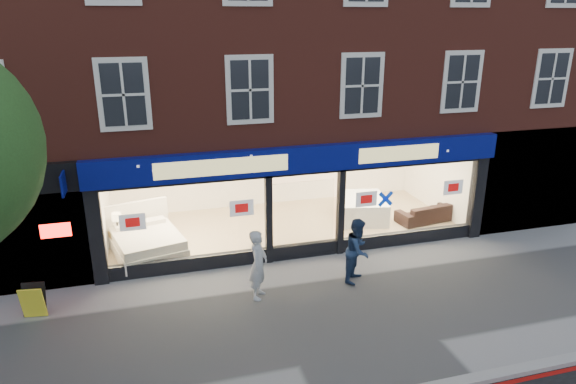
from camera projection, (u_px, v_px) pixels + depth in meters
name	position (u px, v px, depth m)	size (l,w,h in m)	color
ground	(344.00, 313.00, 11.93)	(120.00, 120.00, 0.00)	gray
showroom_floor	(285.00, 226.00, 16.69)	(11.00, 4.50, 0.10)	tan
building	(269.00, 11.00, 16.06)	(19.00, 8.26, 10.30)	maroon
display_bed	(147.00, 241.00, 14.61)	(2.28, 2.57, 1.25)	#EFE2D0
bedside_table	(119.00, 240.00, 14.87)	(0.45, 0.45, 0.55)	brown
mattress_stack	(362.00, 208.00, 17.11)	(1.84, 2.13, 0.73)	silver
sofa	(426.00, 212.00, 16.93)	(2.01, 0.78, 0.59)	black
a_board	(33.00, 301.00, 11.65)	(0.52, 0.33, 0.80)	yellow
pedestrian_grey	(258.00, 264.00, 12.34)	(0.64, 0.42, 1.75)	#B0B4B8
pedestrian_blue	(358.00, 250.00, 13.15)	(0.83, 0.64, 1.70)	navy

